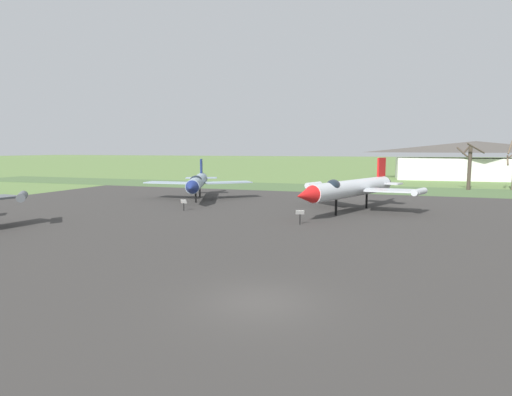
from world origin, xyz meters
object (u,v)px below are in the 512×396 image
at_px(visitor_building, 475,161).
at_px(jet_fighter_rear_left, 197,182).
at_px(info_placard_front_right, 300,215).
at_px(info_placard_rear_left, 184,204).
at_px(jet_fighter_front_right, 350,188).

bearing_deg(visitor_building, jet_fighter_rear_left, -127.07).
bearing_deg(jet_fighter_rear_left, info_placard_front_right, -38.36).
bearing_deg(visitor_building, info_placard_rear_left, -120.88).
bearing_deg(info_placard_rear_left, info_placard_front_right, -16.71).
distance_m(jet_fighter_front_right, info_placard_front_right, 7.87).
xyz_separation_m(jet_fighter_front_right, visitor_building, (16.61, 47.43, 1.23)).
distance_m(info_placard_front_right, jet_fighter_rear_left, 17.57).
bearing_deg(jet_fighter_rear_left, jet_fighter_front_right, -12.45).
height_order(jet_fighter_rear_left, visitor_building, visitor_building).
bearing_deg(info_placard_front_right, jet_fighter_front_right, 69.37).
bearing_deg(jet_fighter_front_right, jet_fighter_rear_left, 167.55).
height_order(jet_fighter_rear_left, info_placard_rear_left, jet_fighter_rear_left).
bearing_deg(visitor_building, info_placard_front_right, -109.48).
distance_m(jet_fighter_front_right, jet_fighter_rear_left, 16.87).
height_order(jet_fighter_front_right, info_placard_rear_left, jet_fighter_front_right).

